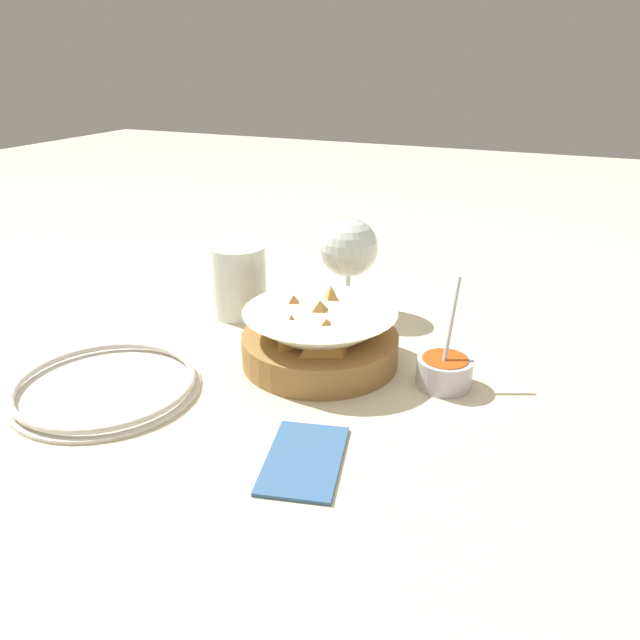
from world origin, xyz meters
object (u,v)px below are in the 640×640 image
at_px(sauce_cup, 444,370).
at_px(side_plate, 106,386).
at_px(food_basket, 319,338).
at_px(wine_glass, 349,251).
at_px(beer_mug, 240,283).

relative_size(sauce_cup, side_plate, 0.57).
distance_m(food_basket, side_plate, 0.27).
xyz_separation_m(sauce_cup, wine_glass, (0.18, 0.19, 0.08)).
bearing_deg(beer_mug, side_plate, 174.56).
relative_size(beer_mug, side_plate, 0.56).
relative_size(wine_glass, beer_mug, 1.17).
bearing_deg(wine_glass, beer_mug, 118.01).
bearing_deg(sauce_cup, beer_mug, 74.25).
height_order(food_basket, beer_mug, beer_mug).
relative_size(food_basket, wine_glass, 1.38).
xyz_separation_m(beer_mug, side_plate, (-0.28, 0.03, -0.04)).
relative_size(wine_glass, side_plate, 0.66).
bearing_deg(food_basket, beer_mug, 60.21).
height_order(sauce_cup, beer_mug, sauce_cup).
relative_size(food_basket, side_plate, 0.91).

